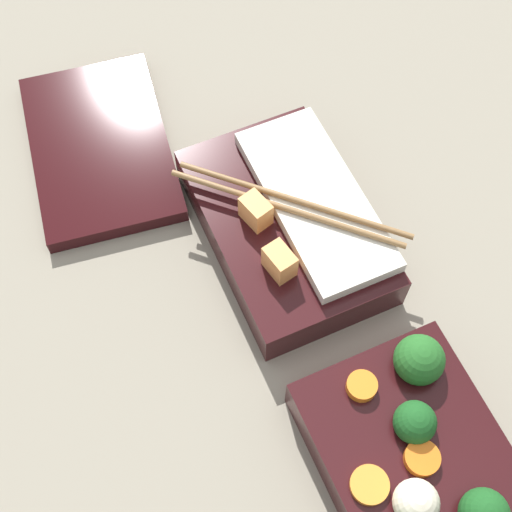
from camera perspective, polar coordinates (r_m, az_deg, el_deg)
The scene contains 4 objects.
ground_plane at distance 0.59m, azimuth 8.18°, elevation -7.98°, with size 3.00×3.00×0.00m, color gray.
bento_tray_vegetable at distance 0.55m, azimuth 13.38°, elevation -16.92°, with size 0.20×0.13×0.07m.
bento_tray_rice at distance 0.61m, azimuth 2.69°, elevation 2.68°, with size 0.20×0.15×0.06m.
bento_lid at distance 0.70m, azimuth -12.37°, elevation 8.51°, with size 0.19×0.13×0.02m, color black.
Camera 1 is at (-0.15, 0.16, 0.55)m, focal length 50.00 mm.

